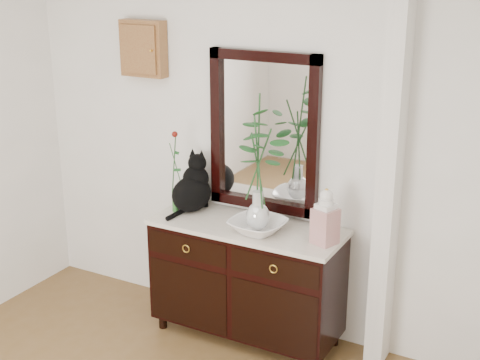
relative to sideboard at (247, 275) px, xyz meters
The scene contains 10 objects.
wall_back 0.92m from the sideboard, 111.80° to the left, with size 3.60×0.04×2.70m, color white.
pilaster 1.27m from the sideboard, 10.70° to the left, with size 0.12×0.20×2.70m, color white.
sideboard is the anchor object (origin of this frame).
wall_mirror 0.99m from the sideboard, 90.00° to the left, with size 0.80×0.06×1.10m.
key_cabinet 1.77m from the sideboard, 167.54° to the left, with size 0.35×0.10×0.40m, color brown.
cat 0.76m from the sideboard, behind, with size 0.29×0.35×0.41m, color black, non-canonical shape.
lotus_bowl 0.44m from the sideboard, 33.02° to the right, with size 0.36×0.36×0.09m, color white.
vase_branches 0.87m from the sideboard, 33.02° to the right, with size 0.44×0.44×0.93m, color silver, non-canonical shape.
bud_vase_rose 0.88m from the sideboard, behind, with size 0.07×0.07×0.60m, color #306F2C, non-canonical shape.
ginger_jar 0.80m from the sideboard, ahead, with size 0.14×0.14×0.37m, color white, non-canonical shape.
Camera 1 is at (2.04, -1.97, 2.55)m, focal length 50.00 mm.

